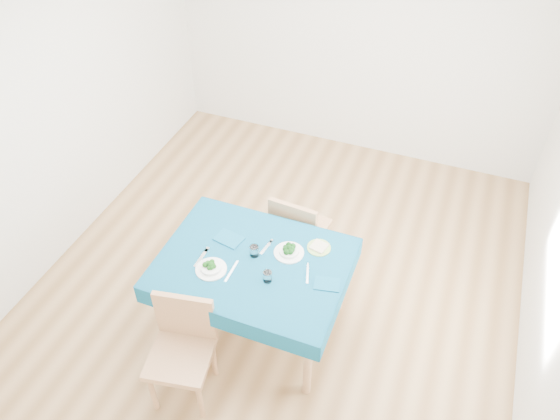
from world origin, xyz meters
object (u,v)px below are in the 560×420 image
(chair_far, at_px, (301,221))
(side_plate, at_px, (319,248))
(bowl_near, at_px, (211,267))
(table, at_px, (255,295))
(bowl_far, at_px, (289,250))
(chair_near, at_px, (178,349))

(chair_far, distance_m, side_plate, 0.61)
(bowl_near, height_order, side_plate, bowl_near)
(table, distance_m, chair_far, 0.80)
(table, height_order, side_plate, side_plate)
(table, xyz_separation_m, side_plate, (0.40, 0.31, 0.38))
(bowl_near, xyz_separation_m, bowl_far, (0.46, 0.35, -0.00))
(table, distance_m, bowl_far, 0.50)
(chair_far, height_order, side_plate, chair_far)
(chair_near, xyz_separation_m, bowl_near, (-0.00, 0.55, 0.26))
(chair_near, relative_size, chair_far, 1.01)
(chair_near, distance_m, chair_far, 1.54)
(chair_far, xyz_separation_m, bowl_near, (-0.35, -0.96, 0.27))
(table, xyz_separation_m, bowl_near, (-0.25, -0.18, 0.41))
(table, xyz_separation_m, chair_near, (-0.25, -0.72, 0.15))
(chair_near, bearing_deg, bowl_near, 79.88)
(bowl_far, bearing_deg, table, -140.48)
(bowl_near, xyz_separation_m, side_plate, (0.65, 0.48, -0.03))
(bowl_far, bearing_deg, bowl_near, -142.61)
(table, relative_size, side_plate, 7.67)
(table, bearing_deg, chair_far, 82.43)
(chair_near, bearing_deg, table, 60.66)
(chair_near, height_order, bowl_far, chair_near)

